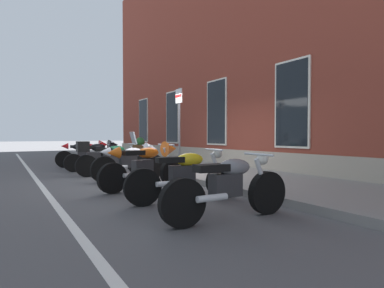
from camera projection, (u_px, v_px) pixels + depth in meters
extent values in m
plane|color=#4C4C4F|center=(168.00, 178.00, 8.51)|extent=(140.00, 140.00, 0.00)
cube|color=slate|center=(212.00, 172.00, 9.32)|extent=(30.94, 3.06, 0.15)
cube|color=silver|center=(43.00, 188.00, 6.81)|extent=(30.94, 0.12, 0.01)
cube|color=brown|center=(313.00, 35.00, 11.80)|extent=(24.94, 6.74, 10.35)
cube|color=gray|center=(248.00, 161.00, 10.11)|extent=(24.94, 0.10, 0.70)
cube|color=silver|center=(143.00, 121.00, 17.61)|extent=(1.22, 0.06, 2.52)
cube|color=black|center=(143.00, 121.00, 17.59)|extent=(1.10, 0.03, 2.40)
cube|color=silver|center=(173.00, 117.00, 14.60)|extent=(1.22, 0.06, 2.52)
cube|color=black|center=(172.00, 117.00, 14.58)|extent=(1.10, 0.03, 2.40)
cube|color=silver|center=(217.00, 112.00, 11.58)|extent=(1.22, 0.06, 2.52)
cube|color=black|center=(216.00, 112.00, 11.57)|extent=(1.10, 0.03, 2.40)
cube|color=silver|center=(292.00, 104.00, 8.57)|extent=(1.22, 0.06, 2.52)
cube|color=black|center=(291.00, 104.00, 8.55)|extent=(1.10, 0.03, 2.40)
cylinder|color=black|center=(105.00, 158.00, 11.88)|extent=(0.20, 0.64, 0.63)
cylinder|color=black|center=(64.00, 159.00, 11.25)|extent=(0.20, 0.64, 0.63)
cylinder|color=silver|center=(102.00, 152.00, 11.83)|extent=(0.11, 0.32, 0.64)
cube|color=#28282B|center=(84.00, 154.00, 11.54)|extent=(0.27, 0.46, 0.32)
ellipsoid|color=red|center=(88.00, 147.00, 11.59)|extent=(0.32, 0.55, 0.24)
cube|color=black|center=(77.00, 146.00, 11.43)|extent=(0.28, 0.50, 0.10)
cylinder|color=silver|center=(100.00, 142.00, 11.78)|extent=(0.62, 0.11, 0.04)
cylinder|color=silver|center=(76.00, 158.00, 11.30)|extent=(0.14, 0.46, 0.09)
cone|color=red|center=(103.00, 145.00, 11.84)|extent=(0.40, 0.38, 0.36)
cone|color=red|center=(65.00, 146.00, 11.24)|extent=(0.27, 0.29, 0.24)
cylinder|color=black|center=(115.00, 161.00, 10.69)|extent=(0.14, 0.61, 0.60)
cylinder|color=black|center=(73.00, 163.00, 9.89)|extent=(0.14, 0.61, 0.60)
cylinder|color=silver|center=(112.00, 153.00, 10.63)|extent=(0.08, 0.33, 0.68)
cube|color=#28282B|center=(93.00, 157.00, 10.26)|extent=(0.24, 0.45, 0.32)
ellipsoid|color=black|center=(98.00, 147.00, 10.33)|extent=(0.28, 0.53, 0.24)
cube|color=black|center=(86.00, 147.00, 10.12)|extent=(0.24, 0.49, 0.10)
cylinder|color=silver|center=(110.00, 142.00, 10.57)|extent=(0.62, 0.06, 0.04)
cylinder|color=silver|center=(85.00, 161.00, 9.99)|extent=(0.11, 0.45, 0.09)
cone|color=black|center=(113.00, 145.00, 10.65)|extent=(0.37, 0.35, 0.36)
cone|color=black|center=(74.00, 147.00, 9.89)|extent=(0.25, 0.27, 0.24)
cylinder|color=black|center=(137.00, 164.00, 9.48)|extent=(0.14, 0.64, 0.64)
cylinder|color=black|center=(87.00, 166.00, 8.71)|extent=(0.14, 0.64, 0.64)
cylinder|color=silver|center=(134.00, 156.00, 9.43)|extent=(0.08, 0.31, 0.63)
cube|color=#28282B|center=(111.00, 159.00, 9.07)|extent=(0.23, 0.45, 0.32)
ellipsoid|color=#195633|center=(116.00, 150.00, 9.13)|extent=(0.28, 0.53, 0.24)
cube|color=black|center=(103.00, 150.00, 8.94)|extent=(0.24, 0.49, 0.10)
cylinder|color=silver|center=(132.00, 144.00, 9.38)|extent=(0.62, 0.06, 0.04)
cylinder|color=silver|center=(102.00, 164.00, 8.81)|extent=(0.10, 0.45, 0.09)
cube|color=#B2BCC6|center=(133.00, 138.00, 9.40)|extent=(0.36, 0.15, 0.40)
cube|color=black|center=(83.00, 147.00, 8.64)|extent=(0.37, 0.33, 0.30)
cylinder|color=black|center=(153.00, 166.00, 8.39)|extent=(0.15, 0.68, 0.67)
cylinder|color=black|center=(104.00, 170.00, 7.60)|extent=(0.15, 0.68, 0.67)
cylinder|color=silver|center=(150.00, 158.00, 8.33)|extent=(0.08, 0.30, 0.60)
cube|color=#28282B|center=(128.00, 161.00, 7.96)|extent=(0.24, 0.45, 0.32)
ellipsoid|color=silver|center=(133.00, 152.00, 8.04)|extent=(0.28, 0.53, 0.24)
cube|color=black|center=(120.00, 152.00, 7.83)|extent=(0.24, 0.49, 0.10)
cylinder|color=silver|center=(147.00, 146.00, 8.27)|extent=(0.62, 0.06, 0.04)
cylinder|color=silver|center=(119.00, 167.00, 7.70)|extent=(0.11, 0.45, 0.09)
cone|color=silver|center=(152.00, 149.00, 8.35)|extent=(0.37, 0.35, 0.36)
cone|color=silver|center=(105.00, 152.00, 7.60)|extent=(0.25, 0.27, 0.24)
cylinder|color=black|center=(172.00, 172.00, 7.16)|extent=(0.21, 0.65, 0.64)
cylinder|color=black|center=(112.00, 178.00, 6.17)|extent=(0.21, 0.65, 0.64)
cylinder|color=silver|center=(169.00, 161.00, 7.09)|extent=(0.12, 0.33, 0.67)
cube|color=#28282B|center=(143.00, 167.00, 6.63)|extent=(0.28, 0.47, 0.32)
ellipsoid|color=orange|center=(148.00, 153.00, 6.72)|extent=(0.33, 0.55, 0.24)
cube|color=black|center=(133.00, 153.00, 6.47)|extent=(0.29, 0.51, 0.10)
cylinder|color=silver|center=(166.00, 145.00, 7.03)|extent=(0.62, 0.13, 0.04)
cylinder|color=silver|center=(133.00, 175.00, 6.35)|extent=(0.15, 0.46, 0.09)
cone|color=orange|center=(171.00, 149.00, 7.12)|extent=(0.41, 0.39, 0.36)
cone|color=orange|center=(113.00, 153.00, 6.17)|extent=(0.28, 0.29, 0.24)
cylinder|color=black|center=(222.00, 181.00, 5.72)|extent=(0.20, 0.65, 0.64)
cylinder|color=black|center=(143.00, 187.00, 5.07)|extent=(0.20, 0.65, 0.64)
cylinder|color=silver|center=(217.00, 169.00, 5.67)|extent=(0.11, 0.31, 0.62)
cube|color=#28282B|center=(182.00, 174.00, 5.37)|extent=(0.27, 0.46, 0.32)
ellipsoid|color=gold|center=(190.00, 160.00, 5.43)|extent=(0.32, 0.55, 0.24)
cube|color=black|center=(170.00, 160.00, 5.27)|extent=(0.28, 0.50, 0.10)
cylinder|color=silver|center=(214.00, 150.00, 5.63)|extent=(0.62, 0.11, 0.04)
cylinder|color=silver|center=(169.00, 184.00, 5.14)|extent=(0.15, 0.46, 0.09)
sphere|color=silver|center=(217.00, 153.00, 5.67)|extent=(0.18, 0.18, 0.18)
cylinder|color=black|center=(267.00, 193.00, 4.57)|extent=(0.15, 0.65, 0.65)
cylinder|color=black|center=(183.00, 203.00, 3.86)|extent=(0.15, 0.65, 0.65)
cylinder|color=silver|center=(262.00, 178.00, 4.51)|extent=(0.09, 0.30, 0.60)
cube|color=#28282B|center=(225.00, 185.00, 4.18)|extent=(0.24, 0.45, 0.32)
ellipsoid|color=slate|center=(234.00, 167.00, 4.25)|extent=(0.29, 0.53, 0.24)
cube|color=black|center=(212.00, 168.00, 4.07)|extent=(0.25, 0.49, 0.10)
cylinder|color=silver|center=(258.00, 154.00, 4.46)|extent=(0.62, 0.07, 0.04)
cylinder|color=silver|center=(212.00, 198.00, 3.94)|extent=(0.11, 0.45, 0.09)
sphere|color=silver|center=(262.00, 159.00, 4.50)|extent=(0.18, 0.18, 0.18)
cylinder|color=#4C4C51|center=(179.00, 129.00, 9.38)|extent=(0.06, 0.06, 2.54)
cube|color=white|center=(179.00, 96.00, 9.34)|extent=(0.36, 0.03, 0.44)
cube|color=red|center=(178.00, 96.00, 9.33)|extent=(0.36, 0.01, 0.08)
cylinder|color=brown|center=(140.00, 152.00, 13.46)|extent=(0.66, 0.66, 0.65)
cylinder|color=black|center=(140.00, 152.00, 13.46)|extent=(0.69, 0.69, 0.04)
sphere|color=#28602D|center=(140.00, 142.00, 13.45)|extent=(0.40, 0.40, 0.40)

